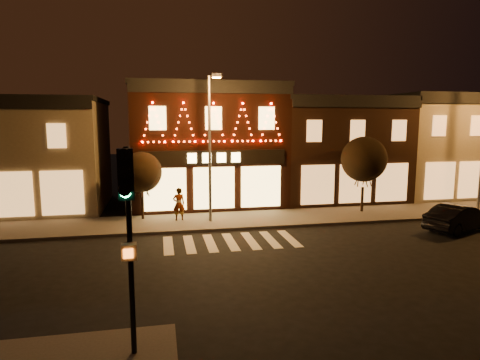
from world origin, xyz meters
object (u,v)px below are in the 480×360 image
object	(u,v)px
pedestrian	(179,204)
dark_sedan	(459,217)
traffic_signal_near	(128,212)
streetlamp_mid	(211,137)

from	to	relation	value
pedestrian	dark_sedan	bearing A→B (deg)	157.01
traffic_signal_near	streetlamp_mid	bearing A→B (deg)	71.20
pedestrian	streetlamp_mid	bearing A→B (deg)	151.51
traffic_signal_near	pedestrian	size ratio (longest dim) A/B	2.69
streetlamp_mid	traffic_signal_near	bearing A→B (deg)	-98.31
streetlamp_mid	pedestrian	xyz separation A→B (m)	(-1.79, 0.76, -3.83)
traffic_signal_near	streetlamp_mid	distance (m)	13.55
streetlamp_mid	dark_sedan	distance (m)	14.07
streetlamp_mid	pedestrian	world-z (taller)	streetlamp_mid
traffic_signal_near	pedestrian	xyz separation A→B (m)	(1.79, 13.78, -2.66)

